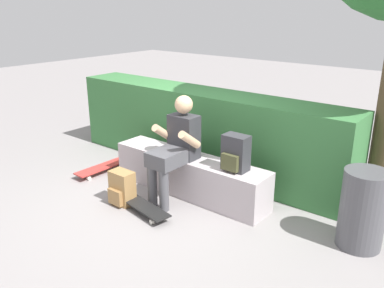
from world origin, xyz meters
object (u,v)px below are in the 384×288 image
object	(u,v)px
bench_main	(189,175)
person_skater	(176,145)
skateboard_near_person	(142,206)
skateboard_beside_bench	(102,167)
trash_bin	(363,209)
backpack_on_ground	(122,188)
backpack_on_bench	(235,154)

from	to	relation	value
bench_main	person_skater	distance (m)	0.48
skateboard_near_person	skateboard_beside_bench	distance (m)	1.32
trash_bin	backpack_on_ground	bearing A→B (deg)	-160.76
skateboard_beside_bench	trash_bin	size ratio (longest dim) A/B	1.04
bench_main	person_skater	world-z (taller)	person_skater
skateboard_near_person	backpack_on_bench	xyz separation A→B (m)	(0.75, 0.70, 0.60)
bench_main	backpack_on_ground	size ratio (longest dim) A/B	5.21
skateboard_beside_bench	backpack_on_bench	distance (m)	2.10
backpack_on_bench	backpack_on_ground	size ratio (longest dim) A/B	1.00
bench_main	skateboard_near_person	world-z (taller)	bench_main
bench_main	skateboard_beside_bench	bearing A→B (deg)	-168.83
bench_main	skateboard_near_person	distance (m)	0.74
bench_main	backpack_on_ground	xyz separation A→B (m)	(-0.42, -0.71, -0.05)
skateboard_beside_bench	backpack_on_ground	xyz separation A→B (m)	(0.91, -0.45, 0.12)
bench_main	skateboard_near_person	bearing A→B (deg)	-97.32
backpack_on_bench	trash_bin	distance (m)	1.38
backpack_on_bench	backpack_on_ground	xyz separation A→B (m)	(-1.08, -0.70, -0.48)
backpack_on_bench	backpack_on_ground	world-z (taller)	backpack_on_bench
skateboard_beside_bench	trash_bin	world-z (taller)	trash_bin
skateboard_near_person	trash_bin	size ratio (longest dim) A/B	1.07
bench_main	trash_bin	size ratio (longest dim) A/B	2.70
person_skater	trash_bin	world-z (taller)	person_skater
skateboard_near_person	backpack_on_bench	world-z (taller)	backpack_on_bench
trash_bin	person_skater	bearing A→B (deg)	-170.34
backpack_on_ground	person_skater	bearing A→B (deg)	51.43
skateboard_beside_bench	backpack_on_ground	world-z (taller)	backpack_on_ground
bench_main	backpack_on_bench	world-z (taller)	backpack_on_bench
skateboard_near_person	skateboard_beside_bench	xyz separation A→B (m)	(-1.25, 0.45, 0.00)
person_skater	backpack_on_bench	bearing A→B (deg)	16.44
trash_bin	skateboard_near_person	bearing A→B (deg)	-157.96
bench_main	trash_bin	xyz separation A→B (m)	(2.00, 0.13, 0.15)
skateboard_beside_bench	backpack_on_bench	size ratio (longest dim) A/B	2.01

